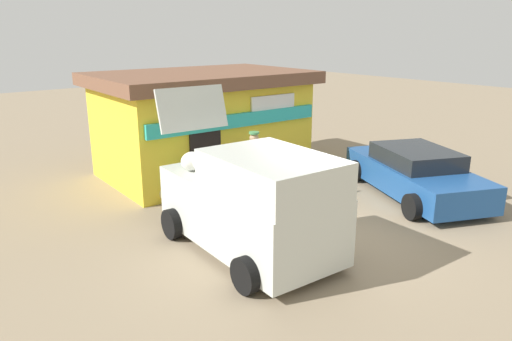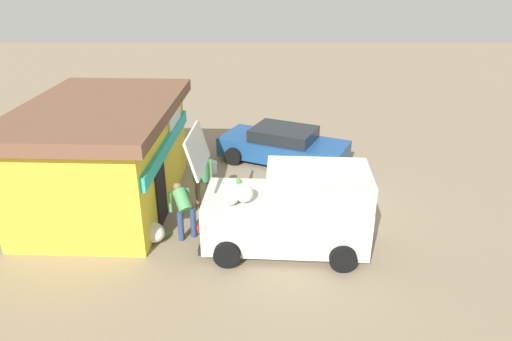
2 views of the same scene
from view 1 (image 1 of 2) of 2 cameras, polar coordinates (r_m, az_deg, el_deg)
The scene contains 8 objects.
ground_plane at distance 10.15m, azimuth 9.25°, elevation -7.98°, with size 60.00×60.00×0.00m, color gray.
storefront_bar at distance 14.27m, azimuth -6.35°, elevation 5.72°, with size 6.15×4.22×2.98m.
delivery_van at distance 9.09m, azimuth -0.54°, elevation -3.75°, with size 2.34×4.27×2.97m.
parked_sedan at distance 13.03m, azimuth 18.31°, elevation -0.28°, with size 3.44×4.72×1.25m.
vendor_standing at distance 12.03m, azimuth -0.23°, elevation 1.19°, with size 0.44×0.54×1.73m.
customer_bending at distance 11.52m, azimuth -7.04°, elevation -0.49°, with size 0.74×0.70×1.35m.
unloaded_banana_pile at distance 12.23m, azimuth -10.09°, elevation -2.56°, with size 0.94×0.95×0.50m.
paint_bucket at distance 13.81m, azimuth 7.54°, elevation -0.37°, with size 0.32×0.32×0.40m, color silver.
Camera 1 is at (-7.01, -6.05, 4.16)m, focal length 33.73 mm.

